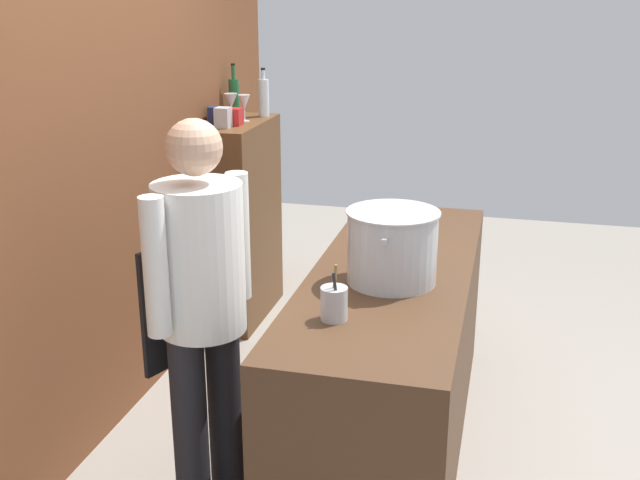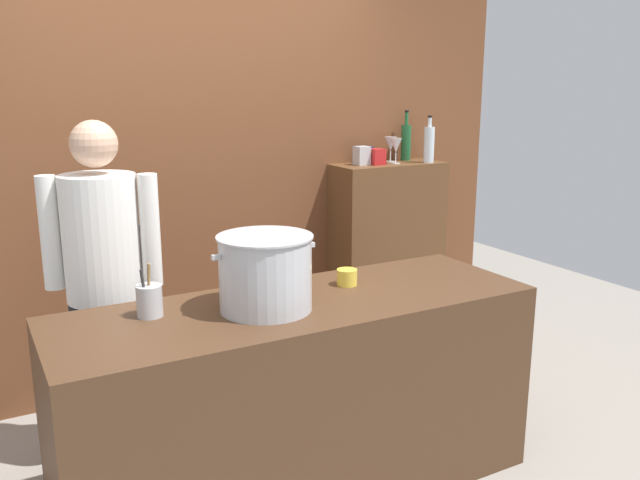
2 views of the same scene
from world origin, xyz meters
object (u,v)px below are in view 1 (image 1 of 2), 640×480
wine_glass_short (244,103)px  spice_tin_red (234,117)px  butter_jar (381,238)px  wine_bottle_clear (264,97)px  stockpot_large (392,247)px  spice_tin_silver (223,118)px  spice_tin_navy (215,116)px  chef (201,298)px  wine_bottle_green (234,96)px  wine_glass_wide (231,102)px  utensil_crock (334,303)px

wine_glass_short → spice_tin_red: wine_glass_short is taller
butter_jar → wine_bottle_clear: size_ratio=0.31×
wine_glass_short → stockpot_large: bearing=-141.4°
wine_glass_short → spice_tin_silver: wine_glass_short is taller
wine_glass_short → spice_tin_navy: (-0.14, 0.14, -0.06)m
spice_tin_navy → wine_bottle_clear: bearing=-27.1°
chef → wine_bottle_green: size_ratio=4.93×
stockpot_large → wine_bottle_clear: (1.70, 1.12, 0.36)m
stockpot_large → wine_glass_wide: (1.49, 1.27, 0.36)m
wine_bottle_green → wine_bottle_clear: bearing=-73.1°
spice_tin_navy → utensil_crock: bearing=-146.8°
utensil_crock → wine_glass_wide: wine_glass_wide is taller
chef → wine_bottle_clear: 2.31m
utensil_crock → spice_tin_silver: 2.04m
wine_glass_short → spice_tin_navy: wine_glass_short is taller
wine_bottle_clear → wine_bottle_green: size_ratio=0.91×
wine_bottle_green → spice_tin_red: 0.34m
wine_bottle_green → wine_glass_wide: bearing=-166.9°
spice_tin_navy → wine_glass_short: bearing=-44.6°
wine_bottle_clear → wine_glass_short: 0.24m
stockpot_large → wine_bottle_green: size_ratio=1.35×
chef → stockpot_large: (0.52, -0.66, 0.09)m
butter_jar → spice_tin_navy: 1.52m
wine_bottle_clear → spice_tin_navy: (-0.37, 0.19, -0.07)m
wine_bottle_clear → spice_tin_silver: 0.48m
spice_tin_navy → chef: bearing=-160.5°
butter_jar → spice_tin_red: 1.43m
butter_jar → wine_bottle_clear: 1.65m
stockpot_large → utensil_crock: size_ratio=2.06×
wine_bottle_clear → chef: bearing=-168.2°
wine_glass_short → wine_glass_wide: (0.02, 0.10, 0.00)m
wine_glass_short → wine_bottle_clear: bearing=-12.5°
chef → wine_bottle_green: (2.16, 0.64, 0.46)m
wine_bottle_clear → spice_tin_navy: wine_bottle_clear is taller
chef → spice_tin_red: 1.97m
butter_jar → chef: bearing=151.9°
butter_jar → wine_bottle_green: 1.73m
utensil_crock → spice_tin_silver: size_ratio=1.84×
spice_tin_silver → wine_glass_wide: bearing=9.5°
butter_jar → wine_glass_wide: size_ratio=0.57×
butter_jar → spice_tin_silver: spice_tin_silver is taller
utensil_crock → spice_tin_red: size_ratio=2.15×
wine_glass_short → spice_tin_silver: 0.24m
butter_jar → wine_glass_short: 1.52m
chef → spice_tin_red: size_ratio=16.14×
wine_bottle_clear → wine_bottle_green: (-0.06, 0.18, 0.00)m
stockpot_large → chef: bearing=128.4°
wine_glass_wide → spice_tin_navy: (-0.17, 0.04, -0.06)m
wine_bottle_clear → spice_tin_silver: wine_bottle_clear is taller
utensil_crock → wine_bottle_green: bearing=28.9°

